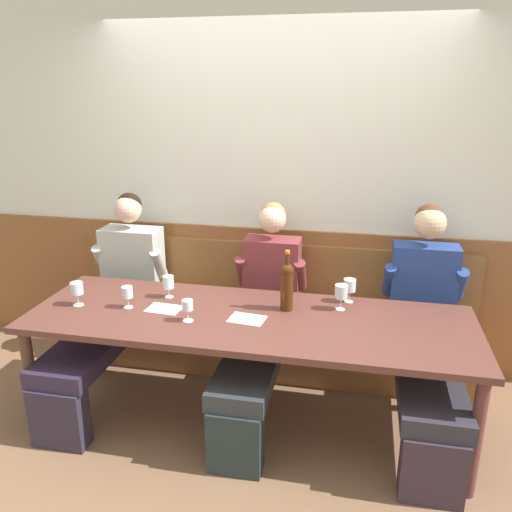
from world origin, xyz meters
name	(u,v)px	position (x,y,z in m)	size (l,w,h in m)	color
ground_plane	(245,435)	(0.00, 0.00, -0.01)	(6.80, 6.80, 0.02)	brown
room_wall_back	(277,180)	(0.00, 1.09, 1.40)	(6.80, 0.08, 2.80)	silver
wood_wainscot_panel	(274,294)	(0.00, 1.04, 0.52)	(6.80, 0.03, 1.04)	brown
wall_bench	(269,334)	(0.00, 0.83, 0.28)	(2.97, 0.42, 0.94)	brown
dining_table	(249,327)	(0.00, 0.12, 0.68)	(2.67, 0.87, 0.74)	brown
person_center_left_seat	(113,299)	(-1.05, 0.46, 0.63)	(0.54, 1.31, 1.31)	#2E2738
person_left_seat	(262,314)	(0.02, 0.45, 0.62)	(0.50, 1.30, 1.29)	#232F31
person_center_right_seat	(426,326)	(1.06, 0.45, 0.63)	(0.53, 1.31, 1.33)	#352834
wine_bottle_green_tall	(287,285)	(0.21, 0.27, 0.91)	(0.08, 0.08, 0.38)	#48210D
wine_glass_center_rear	(127,293)	(-0.76, 0.10, 0.84)	(0.07, 0.07, 0.14)	silver
wine_glass_left_end	(341,293)	(0.53, 0.34, 0.86)	(0.08, 0.08, 0.16)	silver
wine_glass_right_end	(188,306)	(-0.33, -0.01, 0.84)	(0.07, 0.07, 0.13)	silver
wine_glass_center_front	(350,286)	(0.58, 0.47, 0.85)	(0.08, 0.08, 0.15)	silver
wine_glass_by_bottle	(77,289)	(-1.08, 0.07, 0.85)	(0.08, 0.08, 0.15)	silver
wine_glass_near_bucket	(168,283)	(-0.57, 0.31, 0.84)	(0.07, 0.07, 0.15)	silver
tasting_sheet_left_guest	(248,319)	(0.00, 0.08, 0.75)	(0.21, 0.15, 0.00)	white
tasting_sheet_right_guest	(164,309)	(-0.53, 0.12, 0.75)	(0.21, 0.15, 0.00)	white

